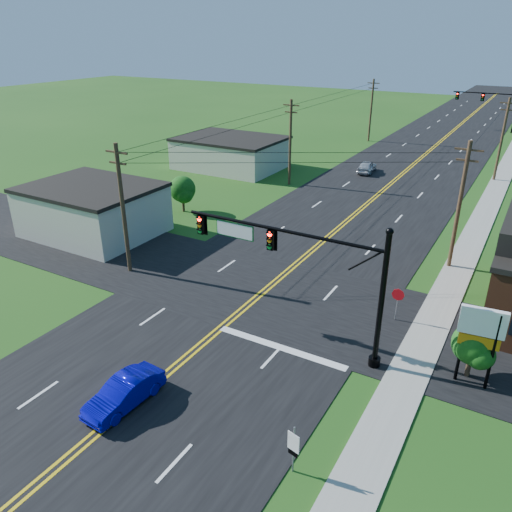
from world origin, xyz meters
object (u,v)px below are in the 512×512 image
Objects in this scene: signal_mast_main at (297,262)px; stop_sign at (398,298)px; signal_mast_far at (488,103)px; blue_car at (124,393)px; route_sign at (293,446)px.

signal_mast_main is 5.43× the size of stop_sign.
stop_sign is (4.06, -67.17, -3.05)m from signal_mast_far.
signal_mast_main reaches higher than stop_sign.
blue_car is 1.82× the size of route_sign.
stop_sign is at bearing 49.23° from signal_mast_main.
signal_mast_main is 1.03× the size of signal_mast_far.
signal_mast_main is at bearing 66.25° from blue_car.
signal_mast_far is 67.37m from stop_sign.
blue_car is at bearing -93.18° from signal_mast_far.
signal_mast_far is (0.10, 72.00, -0.20)m from signal_mast_main.
stop_sign is (0.34, 12.84, 0.22)m from route_sign.
route_sign is at bearing -64.49° from signal_mast_main.
signal_mast_main is 9.54m from route_sign.
signal_mast_main is at bearing -130.89° from stop_sign.
signal_mast_main and signal_mast_far have the same top height.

